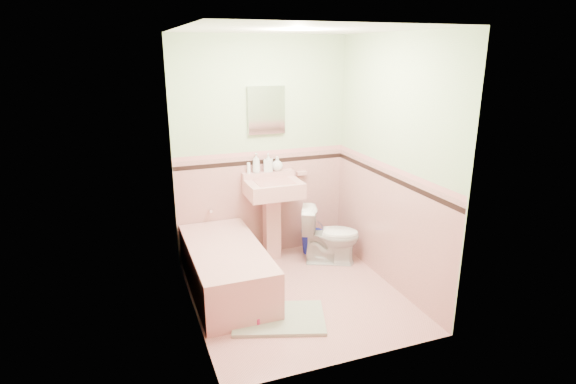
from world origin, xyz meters
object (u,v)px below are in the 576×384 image
object	(u,v)px
soap_bottle_right	(277,164)
bucket	(312,242)
sink	(273,221)
medicine_cabinet	(266,110)
soap_bottle_left	(256,163)
soap_bottle_mid	(268,162)
toilet	(330,235)
shoe	(262,318)
bathtub	(226,270)

from	to	relation	value
soap_bottle_right	bucket	bearing A→B (deg)	-22.26
sink	medicine_cabinet	size ratio (longest dim) A/B	1.81
soap_bottle_left	soap_bottle_mid	world-z (taller)	soap_bottle_left
toilet	soap_bottle_left	bearing A→B (deg)	81.71
medicine_cabinet	bucket	bearing A→B (deg)	-20.63
soap_bottle_right	shoe	xyz separation A→B (m)	(-0.64, -1.42, -1.03)
toilet	bucket	xyz separation A→B (m)	(-0.09, 0.31, -0.19)
soap_bottle_mid	bucket	bearing A→B (deg)	-17.74
sink	toilet	xyz separation A→B (m)	(0.58, -0.29, -0.14)
toilet	medicine_cabinet	bearing A→B (deg)	74.24
bucket	shoe	xyz separation A→B (m)	(-1.03, -1.26, -0.07)
soap_bottle_mid	shoe	world-z (taller)	soap_bottle_mid
bathtub	soap_bottle_right	distance (m)	1.37
bucket	soap_bottle_mid	bearing A→B (deg)	162.26
soap_bottle_right	bucket	xyz separation A→B (m)	(0.38, -0.16, -0.96)
soap_bottle_left	soap_bottle_mid	xyz separation A→B (m)	(0.14, 0.00, -0.01)
soap_bottle_left	soap_bottle_right	bearing A→B (deg)	0.00
sink	toilet	world-z (taller)	sink
bathtub	shoe	world-z (taller)	bathtub
bathtub	soap_bottle_right	size ratio (longest dim) A/B	9.24
soap_bottle_right	bathtub	bearing A→B (deg)	-138.17
soap_bottle_right	bucket	size ratio (longest dim) A/B	0.60
soap_bottle_right	toilet	distance (m)	1.01
toilet	shoe	world-z (taller)	toilet
sink	medicine_cabinet	distance (m)	1.24
sink	soap_bottle_mid	bearing A→B (deg)	88.01
sink	soap_bottle_left	xyz separation A→B (m)	(-0.14, 0.18, 0.65)
sink	soap_bottle_mid	distance (m)	0.67
bucket	toilet	bearing A→B (deg)	-74.42
bathtub	medicine_cabinet	world-z (taller)	medicine_cabinet
soap_bottle_left	bucket	world-z (taller)	soap_bottle_left
sink	toilet	distance (m)	0.66
soap_bottle_mid	soap_bottle_right	world-z (taller)	soap_bottle_mid
medicine_cabinet	soap_bottle_mid	xyz separation A→B (m)	(0.01, -0.03, -0.58)
sink	bucket	distance (m)	0.60
soap_bottle_mid	bucket	size ratio (longest dim) A/B	0.78
sink	soap_bottle_right	distance (m)	0.65
bathtub	sink	xyz separation A→B (m)	(0.68, 0.53, 0.25)
soap_bottle_right	toilet	size ratio (longest dim) A/B	0.25
sink	soap_bottle_left	distance (m)	0.69
bathtub	soap_bottle_left	bearing A→B (deg)	52.56
medicine_cabinet	toilet	bearing A→B (deg)	-40.42
bathtub	bucket	xyz separation A→B (m)	(1.18, 0.55, -0.09)
bathtub	soap_bottle_right	world-z (taller)	soap_bottle_right
shoe	bucket	bearing A→B (deg)	33.10
bathtub	soap_bottle_left	distance (m)	1.27
soap_bottle_mid	shoe	size ratio (longest dim) A/B	1.52
sink	medicine_cabinet	bearing A→B (deg)	90.00
bathtub	bucket	size ratio (longest dim) A/B	5.56
soap_bottle_mid	soap_bottle_right	distance (m)	0.11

